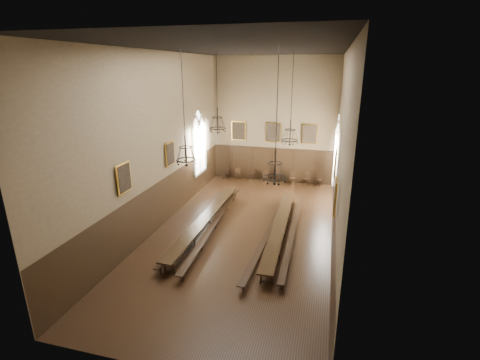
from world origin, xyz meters
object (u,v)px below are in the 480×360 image
at_px(chair_4, 276,179).
at_px(chair_7, 318,182).
at_px(bench_left_outer, 197,223).
at_px(chair_6, 306,181).
at_px(table_left, 206,222).
at_px(chair_1, 238,176).
at_px(chair_2, 251,177).
at_px(bench_left_inner, 216,223).
at_px(chandelier_back_right, 290,135).
at_px(bench_right_inner, 270,232).
at_px(chandelier_back_left, 218,124).
at_px(chandelier_front_left, 186,153).
at_px(bench_right_outer, 293,232).
at_px(chair_0, 226,175).
at_px(chair_5, 293,180).
at_px(chandelier_front_right, 275,170).
at_px(table_right, 280,230).
at_px(chair_3, 266,178).

distance_m(chair_4, chair_7, 3.04).
xyz_separation_m(bench_left_outer, chair_6, (5.08, 8.74, 0.01)).
relative_size(table_left, chair_1, 11.05).
distance_m(chair_1, chair_2, 1.06).
bearing_deg(chair_4, bench_left_inner, -94.82).
xyz_separation_m(chair_2, chandelier_back_right, (3.46, -6.10, 4.49)).
distance_m(bench_right_inner, chair_2, 9.24).
bearing_deg(chair_2, bench_left_inner, -73.53).
distance_m(table_left, bench_left_outer, 0.56).
relative_size(table_left, bench_left_inner, 0.91).
xyz_separation_m(chandelier_back_left, chandelier_front_left, (0.11, -4.80, -0.55)).
bearing_deg(chair_6, chair_4, -158.62).
xyz_separation_m(bench_right_outer, chair_0, (-6.06, 8.42, 0.01)).
xyz_separation_m(chair_2, chair_5, (3.12, -0.09, -0.01)).
distance_m(bench_right_outer, chandelier_back_left, 7.22).
bearing_deg(chandelier_back_left, chair_4, 67.28).
height_order(bench_left_inner, chandelier_front_right, chandelier_front_right).
height_order(table_left, chair_7, chair_7).
distance_m(bench_right_inner, chair_6, 8.85).
relative_size(bench_right_outer, chandelier_front_left, 2.01).
height_order(bench_right_inner, chair_7, chair_7).
relative_size(bench_left_inner, chandelier_back_right, 2.26).
height_order(bench_left_inner, chandelier_back_right, chandelier_back_right).
bearing_deg(bench_left_outer, bench_right_inner, -0.61).
height_order(bench_right_outer, chair_2, chair_2).
height_order(bench_left_outer, bench_right_outer, same).
xyz_separation_m(bench_right_inner, chair_6, (1.10, 8.78, -0.00)).
relative_size(table_right, chandelier_front_right, 1.80).
relative_size(table_right, chair_1, 10.73).
height_order(table_right, chandelier_back_left, chandelier_back_left).
distance_m(table_right, chair_7, 8.72).
bearing_deg(chair_2, chair_5, 14.74).
distance_m(chair_1, chair_7, 6.02).
bearing_deg(chandelier_back_left, bench_left_inner, -76.11).
bearing_deg(chair_1, chandelier_back_left, -105.61).
xyz_separation_m(table_right, chandelier_front_left, (-3.92, -2.28, 4.29)).
relative_size(bench_right_outer, chandelier_front_right, 1.86).
bearing_deg(chandelier_back_left, chandelier_front_right, -51.50).
distance_m(chair_1, chair_4, 2.97).
height_order(chair_0, chair_6, chair_6).
distance_m(chandelier_front_left, chandelier_front_right, 4.02).
distance_m(chair_2, chandelier_front_right, 12.41).
relative_size(bench_right_inner, chair_3, 10.97).
relative_size(table_left, chandelier_back_left, 2.29).
distance_m(table_left, chair_1, 8.71).
relative_size(table_left, chair_2, 9.95).
xyz_separation_m(chair_5, chair_7, (1.83, 0.09, 0.00)).
xyz_separation_m(chair_2, chandelier_front_right, (3.49, -11.22, 3.98)).
bearing_deg(table_right, chair_7, 79.94).
bearing_deg(bench_left_inner, chair_2, 90.03).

